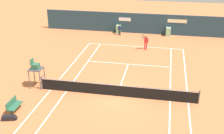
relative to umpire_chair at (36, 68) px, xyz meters
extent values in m
plane|color=#C67042|center=(6.54, -0.32, -1.61)|extent=(80.00, 80.00, 0.00)
cube|color=white|center=(6.54, 11.38, -1.60)|extent=(10.60, 0.10, 0.01)
cube|color=white|center=(1.24, -0.32, -1.60)|extent=(0.10, 23.40, 0.01)
cube|color=white|center=(2.54, -0.32, -1.60)|extent=(0.10, 23.40, 0.01)
cube|color=white|center=(10.54, -0.32, -1.60)|extent=(0.10, 23.40, 0.01)
cube|color=white|center=(11.84, -0.32, -1.60)|extent=(0.10, 23.40, 0.01)
cube|color=white|center=(6.54, 6.08, -1.60)|extent=(8.00, 0.10, 0.01)
cube|color=white|center=(6.54, 2.88, -1.60)|extent=(0.10, 6.40, 0.01)
cube|color=white|center=(6.54, 11.23, -1.60)|extent=(0.10, 0.24, 0.01)
cylinder|color=#4C4C51|center=(0.54, -0.32, -1.07)|extent=(0.10, 0.10, 1.07)
cylinder|color=#4C4C51|center=(12.54, -0.32, -1.07)|extent=(0.10, 0.10, 1.07)
cube|color=black|center=(6.54, -0.32, -1.13)|extent=(12.00, 0.03, 0.95)
cube|color=white|center=(6.54, -0.32, -0.69)|extent=(12.00, 0.04, 0.06)
cube|color=#233D4C|center=(6.54, 16.68, -0.33)|extent=(25.00, 0.24, 2.56)
cube|color=beige|center=(11.10, 16.54, 0.23)|extent=(2.35, 0.02, 0.44)
cube|color=white|center=(4.55, 16.54, 0.14)|extent=(1.54, 0.02, 0.44)
cube|color=#8CB793|center=(3.81, 16.13, -1.09)|extent=(0.57, 0.70, 1.04)
cube|color=#8CB793|center=(10.12, 16.13, -1.07)|extent=(0.60, 0.70, 1.07)
cylinder|color=#47474C|center=(0.46, 0.45, -0.84)|extent=(0.07, 0.07, 1.53)
cylinder|color=#47474C|center=(0.46, -0.45, -0.84)|extent=(0.07, 0.07, 1.53)
cylinder|color=#47474C|center=(-0.44, 0.45, -0.84)|extent=(0.07, 0.07, 1.53)
cylinder|color=#47474C|center=(-0.44, -0.45, -0.84)|extent=(0.07, 0.07, 1.53)
cylinder|color=#47474C|center=(0.46, 0.00, -1.15)|extent=(0.04, 0.81, 0.04)
cylinder|color=#47474C|center=(0.46, 0.00, -0.69)|extent=(0.04, 0.81, 0.04)
cube|color=#47474C|center=(0.01, 0.00, -0.04)|extent=(1.00, 1.00, 0.06)
cube|color=#2D664C|center=(0.01, 0.00, 0.19)|extent=(0.52, 0.56, 0.40)
cube|color=#2D664C|center=(-0.28, 0.00, 0.56)|extent=(0.06, 0.56, 0.45)
cylinder|color=#38383D|center=(0.10, -3.18, -1.42)|extent=(0.06, 0.06, 0.38)
cylinder|color=#38383D|center=(0.10, -4.38, -1.42)|extent=(0.06, 0.06, 0.38)
cube|color=#2D664C|center=(0.10, -3.78, -1.19)|extent=(0.48, 1.35, 0.08)
cube|color=#2D664C|center=(-0.17, -3.78, -0.94)|extent=(0.06, 1.35, 0.42)
cube|color=black|center=(0.19, -4.86, -1.45)|extent=(0.91, 0.52, 0.32)
sphere|color=black|center=(0.61, -4.75, -1.45)|extent=(0.29, 0.29, 0.28)
cylinder|color=red|center=(7.88, 10.53, -1.20)|extent=(0.13, 0.13, 0.80)
cylinder|color=red|center=(7.70, 10.55, -1.20)|extent=(0.13, 0.13, 0.80)
cube|color=red|center=(7.79, 10.54, -0.52)|extent=(0.39, 0.25, 0.56)
sphere|color=#8C664C|center=(7.79, 10.54, -0.13)|extent=(0.22, 0.22, 0.22)
cylinder|color=red|center=(8.01, 10.51, -0.56)|extent=(0.08, 0.08, 0.54)
cylinder|color=#8C664C|center=(7.53, 10.30, -0.29)|extent=(0.16, 0.55, 0.08)
cylinder|color=black|center=(7.49, 10.03, -0.18)|extent=(0.03, 0.03, 0.22)
torus|color=black|center=(7.49, 10.03, 0.07)|extent=(0.30, 0.07, 0.30)
cylinder|color=silver|center=(7.49, 10.03, 0.07)|extent=(0.26, 0.04, 0.26)
cylinder|color=black|center=(4.19, 15.22, -1.26)|extent=(0.11, 0.11, 0.68)
cylinder|color=black|center=(4.04, 15.23, -1.26)|extent=(0.11, 0.11, 0.68)
cube|color=navy|center=(4.11, 15.22, -0.68)|extent=(0.32, 0.20, 0.48)
sphere|color=#8C664C|center=(4.11, 15.22, -0.35)|extent=(0.19, 0.19, 0.19)
cylinder|color=navy|center=(4.30, 15.21, -0.72)|extent=(0.07, 0.07, 0.46)
cylinder|color=navy|center=(3.93, 15.24, -0.72)|extent=(0.07, 0.07, 0.46)
sphere|color=#CCE033|center=(10.91, 9.28, -1.57)|extent=(0.07, 0.07, 0.07)
sphere|color=#CCE033|center=(7.05, 6.90, -1.57)|extent=(0.07, 0.07, 0.07)
camera|label=1|loc=(9.88, -19.22, 9.04)|focal=46.15mm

